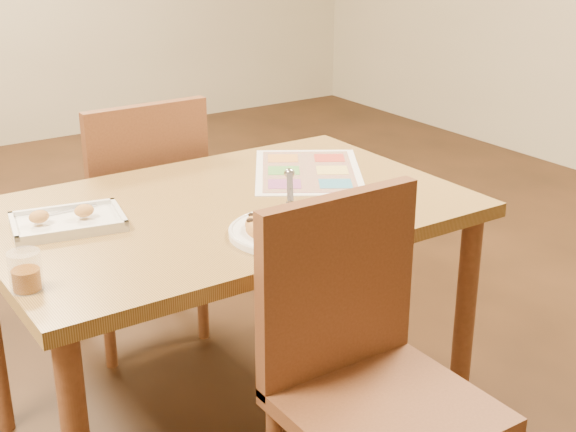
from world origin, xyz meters
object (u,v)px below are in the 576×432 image
pizza (286,225)px  appetizer_tray (67,222)px  dining_table (227,233)px  chair_near (361,346)px  pizza_cutter (290,194)px  menu (308,171)px  plate (288,232)px  glass_tumbler (26,273)px  chair_far (140,195)px

pizza → appetizer_tray: (-0.44, 0.36, -0.01)m
dining_table → chair_near: chair_near is taller
pizza_cutter → appetizer_tray: 0.58m
pizza_cutter → menu: bearing=-8.5°
chair_near → appetizer_tray: bearing=121.5°
dining_table → pizza: 0.30m
plate → appetizer_tray: 0.57m
glass_tumbler → plate: bearing=-5.0°
chair_near → pizza: 0.38m
plate → glass_tumbler: bearing=175.0°
chair_far → appetizer_tray: chair_far is taller
chair_near → pizza: (0.02, 0.33, 0.18)m
pizza_cutter → glass_tumbler: size_ratio=1.60×
chair_near → chair_far: size_ratio=1.00×
chair_near → pizza_cutter: chair_near is taller
plate → menu: plate is taller
pizza_cutter → appetizer_tray: bearing=89.9°
plate → pizza_cutter: 0.10m
appetizer_tray → menu: bearing=2.1°
chair_near → chair_far: bearing=90.0°
dining_table → pizza_cutter: bearing=-74.8°
menu → chair_far: bearing=125.9°
chair_far → menu: (0.35, -0.49, 0.16)m
dining_table → pizza_cutter: 0.29m
chair_far → glass_tumbler: (-0.61, -0.82, 0.19)m
plate → chair_near: bearing=-93.6°
pizza_cutter → appetizer_tray: (-0.48, 0.31, -0.07)m
glass_tumbler → chair_near: bearing=-31.8°
chair_near → pizza_cutter: 0.45m
dining_table → appetizer_tray: (-0.42, 0.08, 0.10)m
chair_near → chair_far: (-0.00, 1.20, 0.00)m
appetizer_tray → glass_tumbler: 0.36m
dining_table → chair_near: size_ratio=2.77×
glass_tumbler → menu: bearing=18.9°
dining_table → appetizer_tray: bearing=168.8°
chair_far → appetizer_tray: size_ratio=1.53×
dining_table → menu: bearing=17.4°
chair_near → chair_far: same height
chair_far → menu: bearing=125.9°
glass_tumbler → dining_table: bearing=19.8°
chair_far → plate: size_ratio=1.58×
chair_far → plate: bearing=91.4°
dining_table → chair_far: chair_far is taller
glass_tumbler → menu: 1.03m
dining_table → pizza: bearing=-86.7°
pizza → menu: (0.34, 0.38, -0.02)m
chair_far → menu: 0.63m
appetizer_tray → chair_far: bearing=51.0°
chair_far → pizza: size_ratio=2.32×
dining_table → pizza: (0.02, -0.27, 0.11)m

